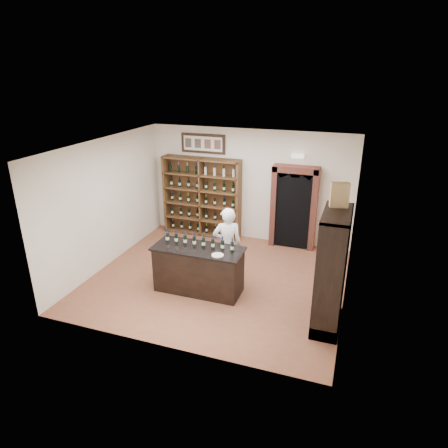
{
  "coord_description": "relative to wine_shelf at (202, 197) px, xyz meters",
  "views": [
    {
      "loc": [
        2.76,
        -7.44,
        4.47
      ],
      "look_at": [
        0.05,
        0.3,
        1.22
      ],
      "focal_mm": 32.0,
      "sensor_mm": 36.0,
      "label": 1
    }
  ],
  "objects": [
    {
      "name": "counter_bottle_4",
      "position": [
        1.2,
        -2.88,
        0.01
      ],
      "size": [
        0.07,
        0.07,
        0.3
      ],
      "color": "black",
      "rests_on": "tasting_counter"
    },
    {
      "name": "side_cabinet",
      "position": [
        3.82,
        -3.23,
        -0.35
      ],
      "size": [
        0.48,
        1.2,
        2.2
      ],
      "color": "black",
      "rests_on": "ground"
    },
    {
      "name": "floor",
      "position": [
        1.3,
        -2.33,
        -1.1
      ],
      "size": [
        5.5,
        5.5,
        0.0
      ],
      "primitive_type": "plane",
      "color": "brown",
      "rests_on": "ground"
    },
    {
      "name": "wine_shelf",
      "position": [
        0.0,
        0.0,
        0.0
      ],
      "size": [
        2.2,
        0.38,
        2.2
      ],
      "color": "brown",
      "rests_on": "ground"
    },
    {
      "name": "framed_picture",
      "position": [
        0.0,
        0.14,
        1.45
      ],
      "size": [
        1.25,
        0.04,
        0.52
      ],
      "primitive_type": "cube",
      "color": "black",
      "rests_on": "wall_back"
    },
    {
      "name": "counter_bottle_1",
      "position": [
        0.59,
        -2.88,
        0.01
      ],
      "size": [
        0.07,
        0.07,
        0.3
      ],
      "color": "black",
      "rests_on": "tasting_counter"
    },
    {
      "name": "wall_left",
      "position": [
        -1.45,
        -2.33,
        0.4
      ],
      "size": [
        0.04,
        5.0,
        3.0
      ],
      "primitive_type": "cube",
      "color": "white",
      "rests_on": "ground"
    },
    {
      "name": "counter_bottle_7",
      "position": [
        1.82,
        -2.88,
        0.01
      ],
      "size": [
        0.07,
        0.07,
        0.3
      ],
      "color": "black",
      "rests_on": "tasting_counter"
    },
    {
      "name": "counter_bottle_2",
      "position": [
        0.79,
        -2.88,
        0.01
      ],
      "size": [
        0.07,
        0.07,
        0.3
      ],
      "color": "black",
      "rests_on": "tasting_counter"
    },
    {
      "name": "tasting_counter",
      "position": [
        1.1,
        -2.93,
        -0.61
      ],
      "size": [
        1.88,
        0.78,
        1.0
      ],
      "color": "black",
      "rests_on": "ground"
    },
    {
      "name": "arched_doorway",
      "position": [
        2.55,
        -0.0,
        0.04
      ],
      "size": [
        1.17,
        0.35,
        2.17
      ],
      "color": "black",
      "rests_on": "ground"
    },
    {
      "name": "shopkeeper",
      "position": [
        1.53,
        -2.33,
        -0.24
      ],
      "size": [
        0.74,
        0.63,
        1.72
      ],
      "primitive_type": "imported",
      "rotation": [
        0.0,
        0.0,
        3.57
      ],
      "color": "white",
      "rests_on": "ground"
    },
    {
      "name": "plate",
      "position": [
        1.61,
        -3.14,
        -0.09
      ],
      "size": [
        0.24,
        0.24,
        0.02
      ],
      "primitive_type": "cylinder",
      "color": "beige",
      "rests_on": "tasting_counter"
    },
    {
      "name": "ceiling",
      "position": [
        1.3,
        -2.33,
        1.9
      ],
      "size": [
        5.5,
        5.5,
        0.0
      ],
      "primitive_type": "plane",
      "rotation": [
        3.14,
        0.0,
        0.0
      ],
      "color": "white",
      "rests_on": "wall_back"
    },
    {
      "name": "counter_bottle_6",
      "position": [
        1.61,
        -2.88,
        0.01
      ],
      "size": [
        0.07,
        0.07,
        0.3
      ],
      "color": "black",
      "rests_on": "tasting_counter"
    },
    {
      "name": "counter_bottle_3",
      "position": [
        1.0,
        -2.88,
        0.01
      ],
      "size": [
        0.07,
        0.07,
        0.3
      ],
      "color": "black",
      "rests_on": "tasting_counter"
    },
    {
      "name": "counter_bottle_0",
      "position": [
        0.38,
        -2.88,
        0.01
      ],
      "size": [
        0.07,
        0.07,
        0.3
      ],
      "color": "black",
      "rests_on": "tasting_counter"
    },
    {
      "name": "wall_right",
      "position": [
        4.05,
        -2.33,
        0.4
      ],
      "size": [
        0.04,
        5.0,
        3.0
      ],
      "primitive_type": "cube",
      "color": "white",
      "rests_on": "ground"
    },
    {
      "name": "wine_crate",
      "position": [
        3.77,
        -2.95,
        1.32
      ],
      "size": [
        0.33,
        0.19,
        0.44
      ],
      "primitive_type": "cube",
      "rotation": [
        0.0,
        0.0,
        0.22
      ],
      "color": "tan",
      "rests_on": "side_cabinet"
    },
    {
      "name": "emergency_light",
      "position": [
        2.55,
        0.09,
        1.3
      ],
      "size": [
        0.3,
        0.1,
        0.1
      ],
      "primitive_type": "cube",
      "color": "white",
      "rests_on": "wall_back"
    },
    {
      "name": "wall_back",
      "position": [
        1.3,
        0.17,
        0.4
      ],
      "size": [
        5.5,
        0.04,
        3.0
      ],
      "primitive_type": "cube",
      "color": "white",
      "rests_on": "ground"
    },
    {
      "name": "counter_bottle_5",
      "position": [
        1.41,
        -2.88,
        0.01
      ],
      "size": [
        0.07,
        0.07,
        0.3
      ],
      "color": "black",
      "rests_on": "tasting_counter"
    }
  ]
}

